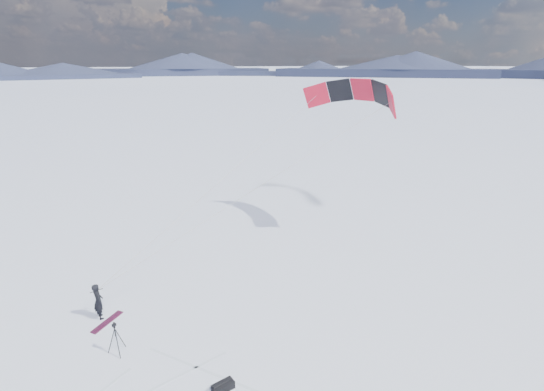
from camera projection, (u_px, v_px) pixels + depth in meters
name	position (u px, v px, depth m)	size (l,w,h in m)	color
ground	(132.00, 374.00, 14.45)	(1800.00, 1800.00, 0.00)	white
horizon_hills	(123.00, 309.00, 13.55)	(704.00, 705.94, 8.00)	#191C30
snow_tracks	(72.00, 389.00, 13.78)	(13.93, 9.84, 0.01)	silver
snowkiter	(101.00, 317.00, 17.62)	(0.62, 0.41, 1.69)	black
snowboard	(107.00, 322.00, 17.28)	(1.65, 0.31, 0.04)	maroon
tripod	(115.00, 334.00, 15.22)	(0.70, 0.66, 1.35)	black
gear_bag_a	(223.00, 386.00, 13.68)	(0.82, 0.52, 0.34)	black
power_kite	(355.00, 95.00, 25.15)	(17.78, 8.18, 8.47)	red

